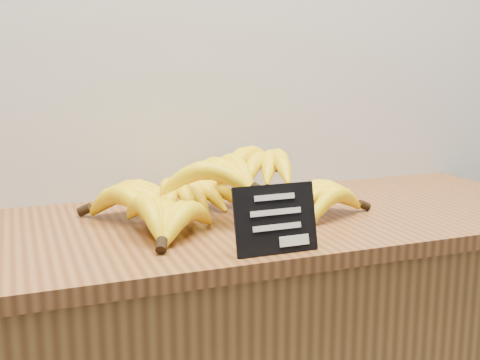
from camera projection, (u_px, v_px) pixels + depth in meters
name	position (u px, v px, depth m)	size (l,w,h in m)	color
counter_top	(231.00, 225.00, 1.23)	(1.46, 0.54, 0.03)	brown
chalkboard_sign	(276.00, 219.00, 1.01)	(0.15, 0.01, 0.12)	black
banana_pile	(212.00, 193.00, 1.22)	(0.59, 0.39, 0.13)	#FFE30A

